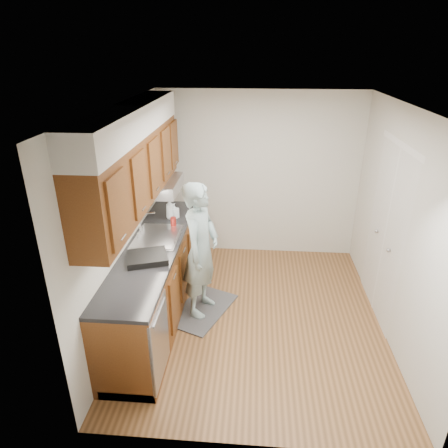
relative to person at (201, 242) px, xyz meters
The scene contains 15 objects.
floor 1.17m from the person, ahead, with size 3.50×3.50×0.00m, color brown.
ceiling 1.68m from the person, ahead, with size 3.50×3.50×0.00m, color white.
wall_left 0.89m from the person, behind, with size 0.02×3.50×2.50m, color beige.
wall_right 2.18m from the person, ahead, with size 0.02×3.50×2.50m, color beige.
wall_back 1.83m from the person, 68.56° to the left, with size 3.00×0.02×2.50m, color beige.
counter 0.72m from the person, behind, with size 0.64×2.80×1.30m.
upper_cabinets 1.20m from the person, behind, with size 0.47×2.80×1.21m.
closet_door 2.16m from the person, ahead, with size 0.02×1.22×2.05m, color white.
floor_mat 0.95m from the person, ahead, with size 0.55×0.94×0.02m, color #575759.
person is the anchor object (origin of this frame).
soap_bottle_a 0.87m from the person, 125.53° to the left, with size 0.11×0.11×0.28m, color white.
soap_bottle_b 0.85m from the person, 121.91° to the left, with size 0.09×0.09×0.20m, color white.
soap_bottle_c 0.89m from the person, 121.59° to the left, with size 0.13×0.13×0.16m, color white.
soda_can 0.59m from the person, 133.09° to the left, with size 0.07×0.07×0.13m, color #AA231D.
dish_rack 0.68m from the person, 139.07° to the right, with size 0.42×0.36×0.07m, color black.
Camera 1 is at (-0.05, -4.04, 3.05)m, focal length 32.00 mm.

